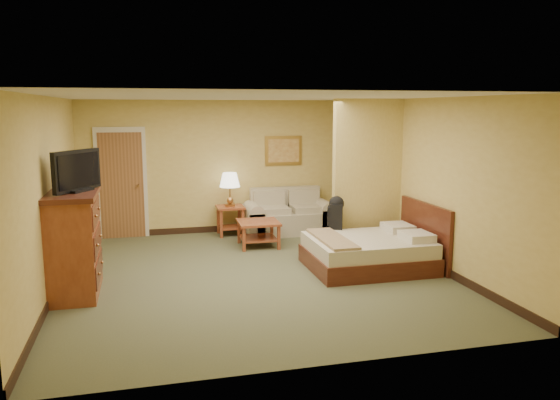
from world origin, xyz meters
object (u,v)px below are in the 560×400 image
object	(u,v)px
bed	(372,251)
loveseat	(288,218)
dresser	(73,243)
coffee_table	(258,228)

from	to	relation	value
bed	loveseat	bearing A→B (deg)	103.00
loveseat	dresser	bearing A→B (deg)	-142.86
loveseat	coffee_table	bearing A→B (deg)	-130.98
coffee_table	dresser	distance (m)	3.45
dresser	coffee_table	bearing A→B (deg)	32.91
loveseat	coffee_table	size ratio (longest dim) A/B	2.37
bed	dresser	bearing A→B (deg)	-178.45
loveseat	dresser	distance (m)	4.64
coffee_table	bed	xyz separation A→B (m)	(1.42, -1.75, -0.06)
coffee_table	bed	distance (m)	2.25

